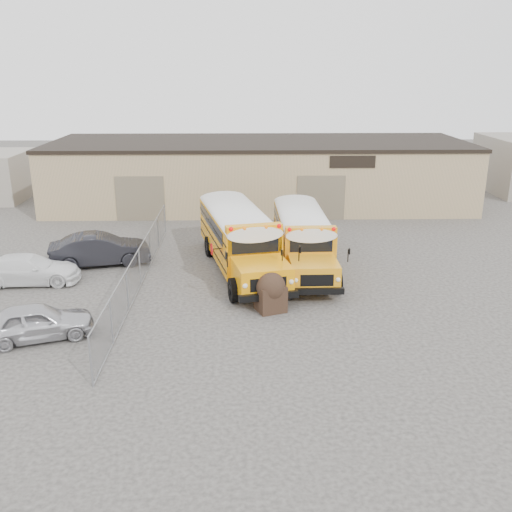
{
  "coord_description": "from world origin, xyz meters",
  "views": [
    {
      "loc": [
        -1.11,
        -22.15,
        9.74
      ],
      "look_at": [
        -0.59,
        2.45,
        1.6
      ],
      "focal_mm": 40.0,
      "sensor_mm": 36.0,
      "label": 1
    }
  ],
  "objects_px": {
    "school_bus_right": "(292,207)",
    "car_dark": "(100,250)",
    "tarp_bundle": "(271,291)",
    "car_white": "(29,269)",
    "car_silver": "(36,322)",
    "school_bus_left": "(217,205)"
  },
  "relations": [
    {
      "from": "tarp_bundle",
      "to": "car_dark",
      "type": "relative_size",
      "value": 0.34
    },
    {
      "from": "school_bus_right",
      "to": "car_silver",
      "type": "distance_m",
      "value": 17.88
    },
    {
      "from": "school_bus_left",
      "to": "tarp_bundle",
      "type": "xyz_separation_m",
      "value": [
        2.73,
        -11.83,
        -0.93
      ]
    },
    {
      "from": "school_bus_left",
      "to": "school_bus_right",
      "type": "relative_size",
      "value": 1.12
    },
    {
      "from": "car_silver",
      "to": "school_bus_right",
      "type": "bearing_deg",
      "value": -55.61
    },
    {
      "from": "school_bus_right",
      "to": "school_bus_left",
      "type": "bearing_deg",
      "value": 179.69
    },
    {
      "from": "tarp_bundle",
      "to": "car_silver",
      "type": "relative_size",
      "value": 0.41
    },
    {
      "from": "car_silver",
      "to": "car_dark",
      "type": "relative_size",
      "value": 0.82
    },
    {
      "from": "car_white",
      "to": "car_dark",
      "type": "distance_m",
      "value": 3.76
    },
    {
      "from": "tarp_bundle",
      "to": "car_dark",
      "type": "distance_m",
      "value": 10.48
    },
    {
      "from": "car_dark",
      "to": "car_silver",
      "type": "bearing_deg",
      "value": 163.9
    },
    {
      "from": "school_bus_left",
      "to": "car_white",
      "type": "height_order",
      "value": "school_bus_left"
    },
    {
      "from": "school_bus_right",
      "to": "car_white",
      "type": "relative_size",
      "value": 2.07
    },
    {
      "from": "school_bus_right",
      "to": "car_silver",
      "type": "bearing_deg",
      "value": -126.9
    },
    {
      "from": "car_white",
      "to": "tarp_bundle",
      "type": "bearing_deg",
      "value": -111.25
    },
    {
      "from": "school_bus_left",
      "to": "car_white",
      "type": "distance_m",
      "value": 12.01
    },
    {
      "from": "school_bus_right",
      "to": "tarp_bundle",
      "type": "relative_size",
      "value": 5.77
    },
    {
      "from": "school_bus_left",
      "to": "car_white",
      "type": "xyz_separation_m",
      "value": [
        -8.56,
        -8.35,
        -1.11
      ]
    },
    {
      "from": "school_bus_right",
      "to": "car_dark",
      "type": "relative_size",
      "value": 1.95
    },
    {
      "from": "school_bus_left",
      "to": "car_dark",
      "type": "bearing_deg",
      "value": -135.23
    },
    {
      "from": "school_bus_left",
      "to": "car_dark",
      "type": "relative_size",
      "value": 2.17
    },
    {
      "from": "school_bus_left",
      "to": "car_white",
      "type": "bearing_deg",
      "value": -135.69
    }
  ]
}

